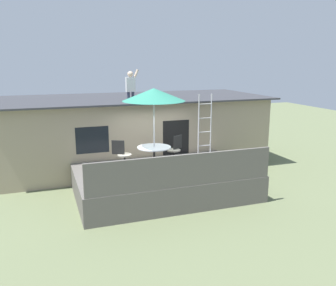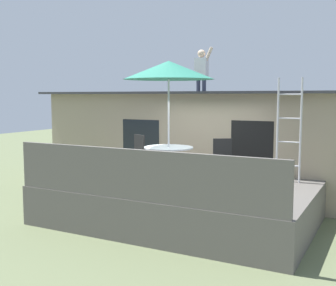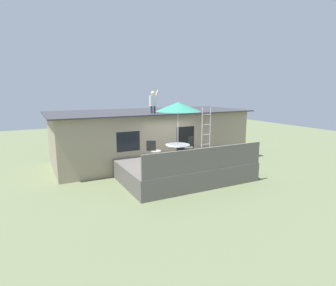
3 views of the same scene
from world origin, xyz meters
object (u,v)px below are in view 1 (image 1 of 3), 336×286
Objects in this scene: patio_table at (154,152)px; patio_umbrella at (154,95)px; step_ladder at (205,125)px; patio_chair_right at (175,150)px; person_figure at (131,84)px; patio_chair_left at (122,155)px.

patio_umbrella is at bearing 0.00° from patio_table.
step_ladder reaches higher than patio_chair_right.
person_figure reaches higher than step_ladder.
step_ladder is (2.25, 1.16, -1.25)m from patio_umbrella.
step_ladder is 2.39× the size of patio_chair_right.
patio_umbrella is 2.76× the size of patio_chair_right.
patio_umbrella is at bearing -85.46° from person_figure.
person_figure is (-2.42, 0.99, 1.44)m from step_ladder.
step_ladder is at bearing 38.69° from patio_chair_left.
person_figure is (-0.17, 2.15, 0.19)m from patio_umbrella.
patio_table is 2.58m from step_ladder.
patio_chair_left is (-3.16, -0.72, -0.64)m from step_ladder.
patio_chair_right is at bearing 28.02° from patio_chair_left.
person_figure reaches higher than patio_table.
patio_chair_left is at bearing 154.12° from patio_table.
patio_chair_left is 1.00× the size of patio_chair_right.
person_figure is 1.21× the size of patio_chair_left.
patio_chair_right is (1.05, -1.64, -2.08)m from person_figure.
step_ladder is (2.25, 1.16, 0.51)m from patio_table.
patio_chair_left is at bearing -167.19° from step_ladder.
patio_table is 0.47× the size of step_ladder.
patio_chair_left is at bearing -27.78° from patio_chair_right.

